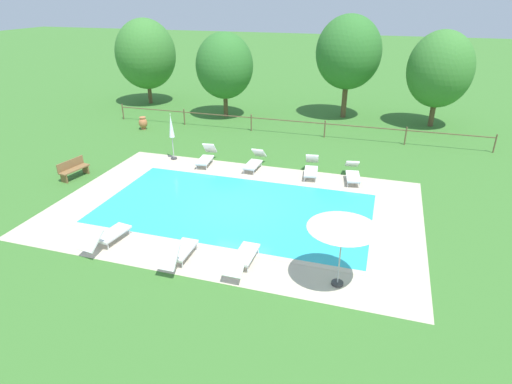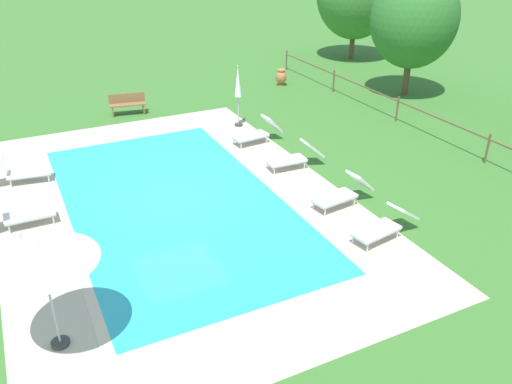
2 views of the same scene
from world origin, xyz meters
name	(u,v)px [view 2 (image 2 of 2)]	position (x,y,z in m)	size (l,w,h in m)	color
ground_plane	(174,201)	(0.00, 0.00, 0.00)	(160.00, 160.00, 0.00)	#3D752D
pool_deck_paving	(174,201)	(0.00, 0.00, 0.00)	(14.64, 9.64, 0.01)	beige
swimming_pool_water	(174,201)	(0.00, 0.00, 0.01)	(10.83, 5.83, 0.01)	#2DB7C6
pool_coping_rim	(174,201)	(0.00, 0.00, 0.01)	(11.31, 6.31, 0.01)	beige
sun_lounger_north_near_steps	(257,133)	(-3.06, 4.23, 0.39)	(0.78, 1.95, 0.95)	white
sun_lounger_north_mid	(18,214)	(-0.45, -4.15, 0.39)	(0.61, 1.89, 0.96)	white
sun_lounger_north_far	(294,157)	(-0.52, 4.36, 0.38)	(0.68, 1.98, 0.89)	white
sun_lounger_north_end	(342,193)	(2.33, 4.31, 0.38)	(0.85, 2.01, 0.91)	white
sun_lounger_south_mid	(41,250)	(1.61, -3.79, 0.37)	(0.62, 2.00, 0.85)	white
sun_lounger_south_far	(384,225)	(4.28, 4.28, 0.37)	(0.92, 2.08, 0.82)	white
sun_lounger_south_end	(19,172)	(-3.30, -3.92, 0.38)	(0.87, 2.04, 0.87)	white
patio_umbrella_open_foreground	(40,254)	(4.63, -3.82, 2.12)	(2.04, 2.04, 2.35)	#383838
patio_umbrella_closed_row_west	(238,86)	(-4.98, 4.36, 1.63)	(0.32, 0.32, 2.44)	#383838
wooden_bench_lawn_side	(128,103)	(-8.34, 0.74, 0.47)	(0.70, 1.55, 0.87)	olive
terracotta_urn_near_fence	(281,77)	(-9.31, 8.66, 0.43)	(0.54, 0.54, 0.80)	#C67547
perimeter_fence	(439,122)	(-0.30, 10.39, 0.72)	(23.24, 0.08, 1.05)	brown
tree_far_west	(414,19)	(-5.38, 13.16, 3.46)	(3.87, 3.87, 5.66)	brown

